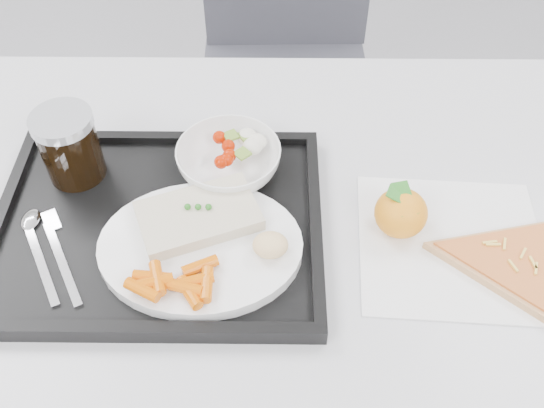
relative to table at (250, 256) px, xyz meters
name	(u,v)px	position (x,y,z in m)	size (l,w,h in m)	color
table	(250,256)	(0.00, 0.00, 0.00)	(1.20, 0.80, 0.75)	#B4B3B6
chair	(286,44)	(0.06, 0.76, -0.15)	(0.43, 0.43, 0.93)	#36363D
tray	(159,226)	(-0.12, 0.00, 0.08)	(0.45, 0.35, 0.03)	black
dinner_plate	(201,247)	(-0.06, -0.05, 0.09)	(0.27, 0.27, 0.02)	white
fish_fillet	(199,216)	(-0.07, -0.01, 0.11)	(0.18, 0.15, 0.03)	beige
bread_roll	(270,245)	(0.03, -0.07, 0.12)	(0.06, 0.05, 0.03)	tan
salad_bowl	(229,161)	(-0.03, 0.09, 0.11)	(0.15, 0.15, 0.05)	white
cola_glass	(69,145)	(-0.26, 0.09, 0.14)	(0.09, 0.09, 0.11)	black
cutlery	(45,244)	(-0.27, -0.04, 0.08)	(0.12, 0.16, 0.01)	silver
napkin	(451,245)	(0.28, -0.03, 0.07)	(0.26, 0.25, 0.00)	white
tangerine	(401,213)	(0.21, 0.00, 0.10)	(0.09, 0.09, 0.07)	orange
pizza_slice	(510,262)	(0.35, -0.06, 0.08)	(0.28, 0.28, 0.02)	tan
carrot_pile	(176,282)	(-0.08, -0.12, 0.11)	(0.11, 0.08, 0.02)	#D45B05
salad_contents	(241,146)	(-0.01, 0.12, 0.12)	(0.08, 0.08, 0.02)	#A71900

